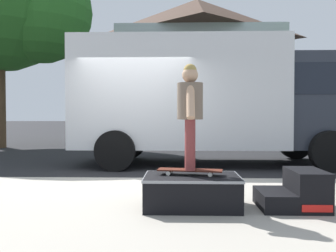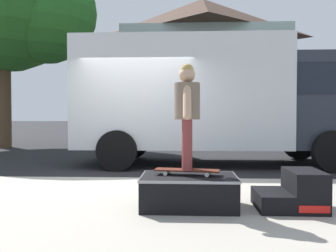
# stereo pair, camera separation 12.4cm
# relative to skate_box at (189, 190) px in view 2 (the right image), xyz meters

# --- Properties ---
(ground_plane) EXTENTS (140.00, 140.00, 0.00)m
(ground_plane) POSITION_rel_skate_box_xyz_m (-1.13, 2.52, -0.33)
(ground_plane) COLOR black
(sidewalk_slab) EXTENTS (50.00, 5.00, 0.12)m
(sidewalk_slab) POSITION_rel_skate_box_xyz_m (-1.13, -0.48, -0.27)
(sidewalk_slab) COLOR #A8A093
(sidewalk_slab) RESTS_ON ground
(skate_box) EXTENTS (1.14, 0.74, 0.38)m
(skate_box) POSITION_rel_skate_box_xyz_m (0.00, 0.00, 0.00)
(skate_box) COLOR black
(skate_box) RESTS_ON sidewalk_slab
(kicker_ramp) EXTENTS (0.76, 0.67, 0.46)m
(kicker_ramp) POSITION_rel_skate_box_xyz_m (1.25, -0.00, -0.02)
(kicker_ramp) COLOR black
(kicker_ramp) RESTS_ON sidewalk_slab
(skateboard) EXTENTS (0.80, 0.32, 0.07)m
(skateboard) POSITION_rel_skate_box_xyz_m (-0.02, 0.04, 0.23)
(skateboard) COLOR #4C1E14
(skateboard) RESTS_ON skate_box
(skater_kid) EXTENTS (0.31, 0.65, 1.27)m
(skater_kid) POSITION_rel_skate_box_xyz_m (-0.02, 0.04, 1.00)
(skater_kid) COLOR brown
(skater_kid) RESTS_ON skateboard
(box_truck) EXTENTS (6.91, 2.63, 3.05)m
(box_truck) POSITION_rel_skate_box_xyz_m (0.81, 4.72, 1.38)
(box_truck) COLOR silver
(box_truck) RESTS_ON ground
(house_behind) EXTENTS (9.54, 8.22, 8.40)m
(house_behind) POSITION_rel_skate_box_xyz_m (0.99, 17.88, 3.92)
(house_behind) COLOR silver
(house_behind) RESTS_ON ground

